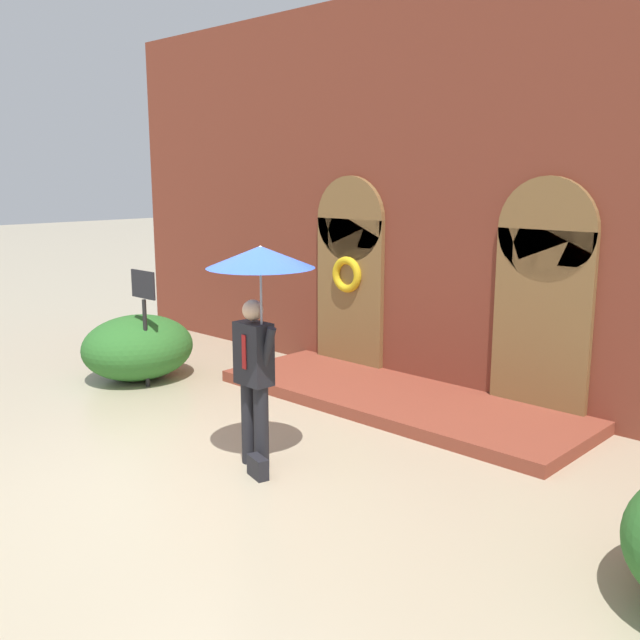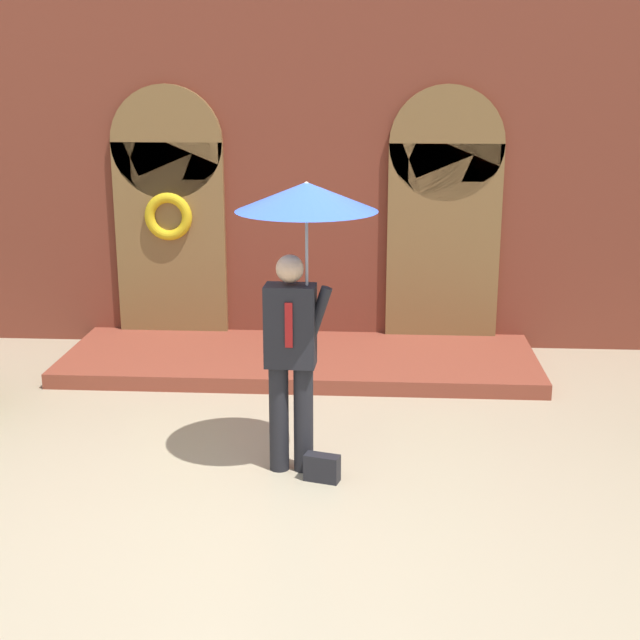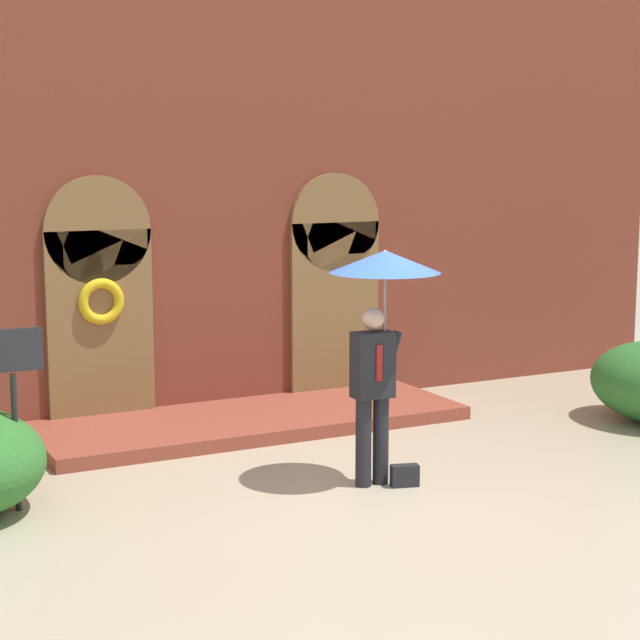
{
  "view_description": "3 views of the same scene",
  "coord_description": "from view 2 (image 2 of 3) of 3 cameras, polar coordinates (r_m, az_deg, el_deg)",
  "views": [
    {
      "loc": [
        5.62,
        -4.35,
        3.04
      ],
      "look_at": [
        -0.21,
        1.78,
        1.33
      ],
      "focal_mm": 40.0,
      "sensor_mm": 36.0,
      "label": 1
    },
    {
      "loc": [
        0.83,
        -6.34,
        3.13
      ],
      "look_at": [
        0.32,
        1.49,
        0.98
      ],
      "focal_mm": 50.0,
      "sensor_mm": 36.0,
      "label": 2
    },
    {
      "loc": [
        -5.04,
        -8.61,
        3.29
      ],
      "look_at": [
        0.12,
        1.46,
        1.53
      ],
      "focal_mm": 60.0,
      "sensor_mm": 36.0,
      "label": 3
    }
  ],
  "objects": [
    {
      "name": "ground_plane",
      "position": [
        7.12,
        -3.43,
        -10.77
      ],
      "size": [
        80.0,
        80.0,
        0.0
      ],
      "primitive_type": "plane",
      "color": "tan"
    },
    {
      "name": "building_facade",
      "position": [
        10.54,
        -0.86,
        12.89
      ],
      "size": [
        14.0,
        2.3,
        5.6
      ],
      "color": "brown",
      "rests_on": "ground"
    },
    {
      "name": "person_with_umbrella",
      "position": [
        6.86,
        -1.14,
        5.11
      ],
      "size": [
        1.1,
        1.1,
        2.36
      ],
      "color": "black",
      "rests_on": "ground"
    },
    {
      "name": "handbag",
      "position": [
        7.21,
        0.13,
        -9.44
      ],
      "size": [
        0.3,
        0.19,
        0.22
      ],
      "primitive_type": "cube",
      "rotation": [
        0.0,
        0.0,
        -0.27
      ],
      "color": "black",
      "rests_on": "ground"
    }
  ]
}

